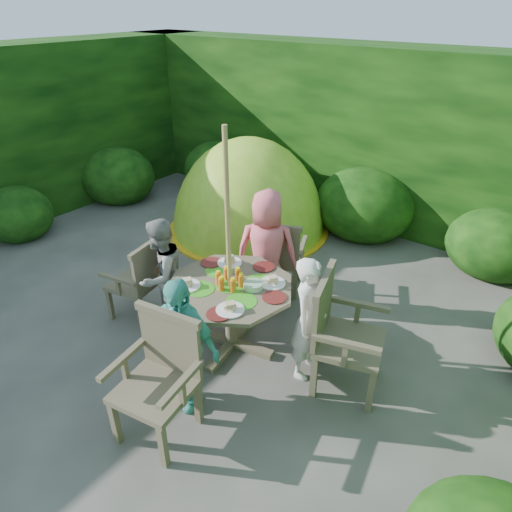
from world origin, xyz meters
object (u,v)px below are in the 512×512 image
Objects in this scene: garden_chair_back at (279,256)px; dome_tent at (248,229)px; garden_chair_front at (160,376)px; parasol_pole at (229,249)px; child_front at (181,344)px; patio_table at (231,295)px; garden_chair_right at (340,333)px; child_back at (267,251)px; child_right at (310,319)px; child_left at (162,275)px; garden_chair_left at (140,279)px.

garden_chair_back is 0.33× the size of dome_tent.
parasol_pole is at bearing 90.69° from garden_chair_front.
child_front is at bearing -79.23° from parasol_pole.
garden_chair_back reaches higher than patio_table.
garden_chair_back is 0.73× the size of child_front.
garden_chair_right is at bearing 10.26° from parasol_pole.
parasol_pole is at bearing 93.14° from child_front.
child_front is at bearing 70.32° from child_back.
child_right is 0.44× the size of dome_tent.
parasol_pole is 1.82× the size of child_left.
parasol_pole reaches higher than dome_tent.
patio_table is 0.53× the size of dome_tent.
child_back is (0.64, 0.94, 0.08)m from child_left.
child_back is at bearing 73.58° from garden_chair_back.
child_back is 1.11× the size of child_front.
patio_table is 1.11m from garden_chair_left.
dome_tent is (-0.73, 2.33, -0.60)m from child_left.
parasol_pole reaches higher than child_right.
dome_tent reaches higher than patio_table.
patio_table is at bearing 94.01° from child_right.
garden_chair_left is at bearing -169.31° from parasol_pole.
garden_chair_right is 1.36m from child_back.
parasol_pole reaches higher than child_front.
child_front is (0.34, -1.87, 0.14)m from garden_chair_back.
garden_chair_right is 0.76× the size of child_back.
child_right is at bearing 115.32° from child_back.
parasol_pole is 1.23m from garden_chair_front.
dome_tent reaches higher than child_right.
child_left is (-0.79, -0.15, -0.50)m from parasol_pole.
garden_chair_front is at bearing 70.35° from child_back.
patio_table is at bearing 76.27° from garden_chair_back.
garden_chair_back is 0.66× the size of child_back.
garden_chair_left is at bearing 83.62° from garden_chair_right.
child_right is 1.13m from child_front.
dome_tent is (-0.43, 2.38, -0.47)m from garden_chair_left.
child_left is at bearing -169.16° from patio_table.
patio_table is 1.64× the size of garden_chair_left.
garden_chair_left is 0.64× the size of child_back.
parasol_pole is 2.87m from dome_tent.
garden_chair_right is 3.30m from dome_tent.
child_front is at bearing -79.53° from patio_table.
patio_table is at bearing -66.69° from dome_tent.
garden_chair_front reaches higher than patio_table.
garden_chair_front is 0.80× the size of child_front.
child_left is at bearing 25.32° from child_back.
child_front reaches higher than garden_chair_back.
child_left is 1.13m from child_back.
garden_chair_back is 1.38m from child_left.
parasol_pole reaches higher than garden_chair_left.
child_right is at bearing -52.99° from dome_tent.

